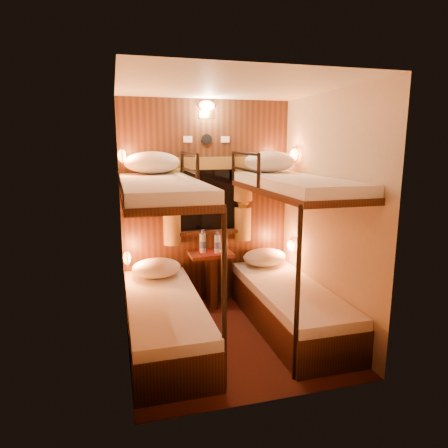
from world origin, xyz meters
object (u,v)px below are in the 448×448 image
object	(u,v)px
table	(211,272)
bottle_right	(217,244)
bottle_left	(203,243)
bunk_left	(164,288)
bunk_right	(289,276)

from	to	relation	value
table	bottle_right	bearing A→B (deg)	-33.96
bottle_left	bottle_right	distance (m)	0.17
bunk_left	bunk_right	world-z (taller)	same
bunk_left	bottle_right	size ratio (longest dim) A/B	7.49
bunk_right	bottle_right	bearing A→B (deg)	128.25
bunk_left	table	world-z (taller)	bunk_left
bunk_right	bottle_right	xyz separation A→B (m)	(-0.58, 0.74, 0.20)
table	bottle_left	distance (m)	0.36
bottle_right	bunk_left	bearing A→B (deg)	-134.25
table	bottle_left	world-z (taller)	bottle_left
bunk_right	bottle_left	xyz separation A→B (m)	(-0.74, 0.79, 0.21)
bunk_left	table	xyz separation A→B (m)	(0.65, 0.78, -0.14)
table	bottle_right	distance (m)	0.35
bottle_left	bottle_right	xyz separation A→B (m)	(0.16, -0.06, -0.01)
bunk_left	bunk_right	bearing A→B (deg)	0.00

